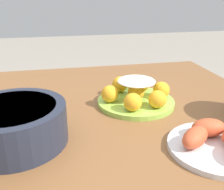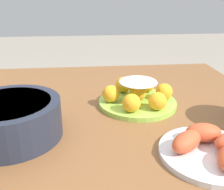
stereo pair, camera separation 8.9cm
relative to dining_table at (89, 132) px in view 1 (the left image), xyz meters
name	(u,v)px [view 1 (the left image)]	position (x,y,z in m)	size (l,w,h in m)	color
dining_table	(89,132)	(0.00, 0.00, 0.00)	(1.28, 1.00, 0.74)	brown
cake_plate	(136,94)	(-0.17, 0.00, 0.13)	(0.27, 0.27, 0.09)	#99CC4C
serving_bowl	(14,124)	(0.21, 0.17, 0.15)	(0.27, 0.27, 0.10)	#232838
seafood_platter	(218,142)	(-0.29, 0.31, 0.11)	(0.24, 0.24, 0.06)	silver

